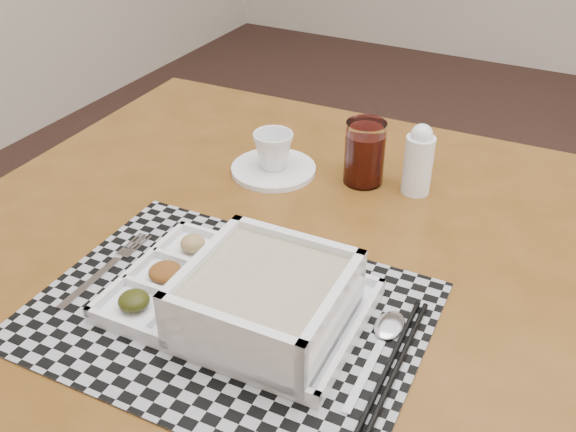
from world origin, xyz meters
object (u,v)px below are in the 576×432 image
object	(u,v)px
juice_glass	(364,155)
cup	(273,150)
serving_tray	(256,301)
dining_table	(274,305)
creamer_bottle	(419,160)

from	to	relation	value
juice_glass	cup	bearing A→B (deg)	-164.59
juice_glass	serving_tray	bearing A→B (deg)	-87.73
dining_table	serving_tray	distance (m)	0.18
serving_tray	cup	distance (m)	0.39
cup	dining_table	bearing A→B (deg)	-64.57
dining_table	juice_glass	size ratio (longest dim) A/B	10.03
dining_table	creamer_bottle	size ratio (longest dim) A/B	8.98
serving_tray	creamer_bottle	world-z (taller)	creamer_bottle
cup	juice_glass	xyz separation A→B (m)	(0.15, 0.04, 0.01)
dining_table	serving_tray	xyz separation A→B (m)	(0.04, -0.12, 0.12)
cup	juice_glass	world-z (taller)	juice_glass
dining_table	creamer_bottle	distance (m)	0.34
dining_table	cup	size ratio (longest dim) A/B	15.67
juice_glass	creamer_bottle	size ratio (longest dim) A/B	0.90
serving_tray	juice_glass	bearing A→B (deg)	92.27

